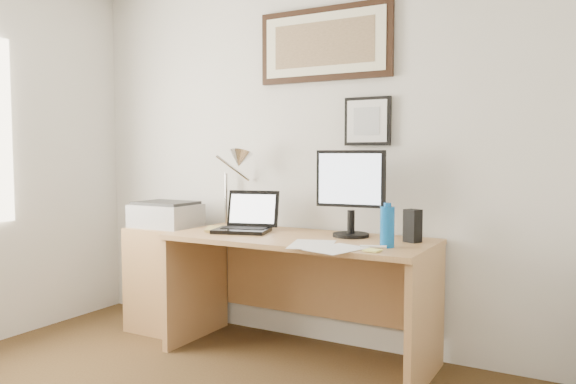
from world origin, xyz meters
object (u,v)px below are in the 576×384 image
Objects in this scene: water_bottle at (387,227)px; desk at (305,273)px; book at (206,229)px; lcd_monitor at (351,189)px; printer at (166,214)px; side_cabinet at (169,279)px; laptop at (246,223)px.

desk is (-0.59, 0.19, -0.35)m from water_bottle.
book is 0.15× the size of desk.
book is at bearing 177.61° from water_bottle.
lcd_monitor is 1.40m from printer.
lcd_monitor is at bearing 4.09° from side_cabinet.
side_cabinet is 0.58m from book.
laptop is (-0.99, 0.14, -0.05)m from water_bottle.
desk is 3.64× the size of printer.
side_cabinet is 1.40× the size of lcd_monitor.
printer is (-1.70, 0.18, -0.04)m from water_bottle.
side_cabinet is at bearing 178.39° from laptop.
laptop is at bearing -170.34° from lcd_monitor.
side_cabinet is 3.32× the size of water_bottle.
lcd_monitor reaches higher than laptop.
lcd_monitor is at bearing 12.06° from book.
desk reaches higher than side_cabinet.
water_bottle is 0.56× the size of laptop.
desk is at bearing 7.68° from laptop.
book is 0.99m from lcd_monitor.
lcd_monitor is 1.18× the size of printer.
book reaches higher than desk.
printer is (-0.04, 0.02, 0.45)m from side_cabinet.
laptop reaches higher than printer.
lcd_monitor reaches higher than printer.
printer reaches higher than book.
water_bottle is 0.50× the size of printer.
side_cabinet is at bearing -178.11° from desk.
water_bottle is 0.14× the size of desk.
book is at bearing -168.12° from desk.
water_bottle reaches higher than desk.
book is at bearing -167.94° from lcd_monitor.
lcd_monitor is (0.68, 0.11, 0.23)m from laptop.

